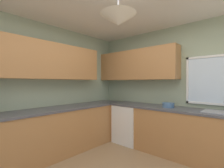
{
  "coord_description": "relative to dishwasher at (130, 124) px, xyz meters",
  "views": [
    {
      "loc": [
        1.24,
        -1.51,
        1.38
      ],
      "look_at": [
        -0.69,
        0.67,
        1.36
      ],
      "focal_mm": 25.77,
      "sensor_mm": 36.0,
      "label": 1
    }
  ],
  "objects": [
    {
      "name": "counter_run_left",
      "position": [
        -0.66,
        -1.56,
        0.02
      ],
      "size": [
        0.65,
        3.53,
        0.9
      ],
      "color": "#AD7542",
      "rests_on": "ground_plane"
    },
    {
      "name": "counter_run_back",
      "position": [
        1.15,
        0.03,
        0.02
      ],
      "size": [
        3.03,
        0.65,
        0.9
      ],
      "color": "#AD7542",
      "rests_on": "ground_plane"
    },
    {
      "name": "bowl",
      "position": [
        0.91,
        0.03,
        0.52
      ],
      "size": [
        0.23,
        0.23,
        0.09
      ],
      "primitive_type": "cylinder",
      "color": "#4C7099",
      "rests_on": "counter_run_back"
    },
    {
      "name": "room_shell",
      "position": [
        0.14,
        -0.98,
        1.41
      ],
      "size": [
        3.94,
        3.92,
        2.63
      ],
      "color": "#9EAD8E",
      "rests_on": "ground_plane"
    },
    {
      "name": "sink_assembly",
      "position": [
        1.82,
        0.04,
        0.48
      ],
      "size": [
        0.6,
        0.4,
        0.19
      ],
      "color": "#9EA0A5",
      "rests_on": "counter_run_back"
    },
    {
      "name": "dishwasher",
      "position": [
        0.0,
        0.0,
        0.0
      ],
      "size": [
        0.6,
        0.6,
        0.85
      ],
      "primitive_type": "cube",
      "color": "white",
      "rests_on": "ground_plane"
    }
  ]
}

